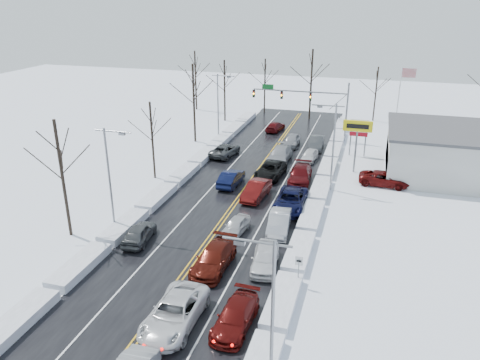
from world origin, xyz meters
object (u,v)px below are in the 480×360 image
(tires_plus_sign, at_px, (357,130))
(flagpole, at_px, (400,98))
(traffic_signal_mast, at_px, (310,99))
(oncoming_car_0, at_px, (231,185))

(tires_plus_sign, relative_size, flagpole, 0.60)
(traffic_signal_mast, bearing_deg, oncoming_car_0, -104.83)
(tires_plus_sign, xyz_separation_m, oncoming_car_0, (-12.26, -7.67, -4.99))
(traffic_signal_mast, relative_size, oncoming_car_0, 2.75)
(flagpole, xyz_separation_m, oncoming_car_0, (-16.93, -21.68, -5.93))
(traffic_signal_mast, distance_m, flagpole, 11.90)
(oncoming_car_0, bearing_deg, flagpole, -126.05)
(flagpole, bearing_deg, traffic_signal_mast, -170.27)
(tires_plus_sign, height_order, flagpole, flagpole)
(traffic_signal_mast, height_order, oncoming_car_0, traffic_signal_mast)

